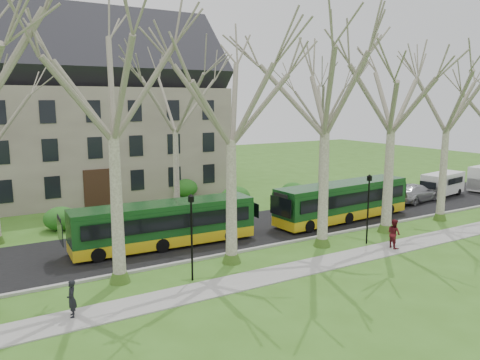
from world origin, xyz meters
name	(u,v)px	position (x,y,z in m)	size (l,w,h in m)	color
ground	(279,255)	(0.00, 0.00, 0.00)	(120.00, 120.00, 0.00)	#39671D
sidewalk	(306,267)	(0.00, -2.50, 0.03)	(70.00, 2.00, 0.06)	gray
road	(233,232)	(0.00, 5.50, 0.03)	(80.00, 8.00, 0.06)	black
curb	(265,247)	(0.00, 1.50, 0.07)	(80.00, 0.25, 0.14)	#A5A39E
building	(78,109)	(-6.00, 24.00, 8.07)	(26.50, 12.20, 16.00)	slate
tree_row_verge	(278,134)	(0.00, 0.30, 7.00)	(49.00, 7.00, 14.00)	gray
tree_row_far	(181,139)	(-1.33, 11.00, 6.00)	(33.00, 7.00, 12.00)	gray
lamp_row	(290,215)	(0.00, -1.00, 2.57)	(36.22, 0.22, 4.30)	black
hedges	(127,202)	(-4.67, 14.00, 1.00)	(30.60, 8.60, 2.00)	#2C5E1A
bus_lead	(165,224)	(-5.16, 4.76, 1.46)	(11.16, 2.33, 2.79)	#113E17
bus_follow	(343,201)	(8.63, 4.05, 1.51)	(11.60, 2.42, 2.90)	#113E17
sedan	(415,193)	(18.59, 5.64, 0.85)	(2.22, 5.46, 1.58)	#A8A7AC
van_a	(443,185)	(22.77, 5.95, 1.14)	(4.97, 1.81, 2.17)	silver
pedestrian_a	(72,299)	(-12.00, -2.24, 0.84)	(0.57, 0.37, 1.56)	black
pedestrian_b	(394,233)	(6.65, -2.56, 0.94)	(0.86, 0.67, 1.77)	#56131A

